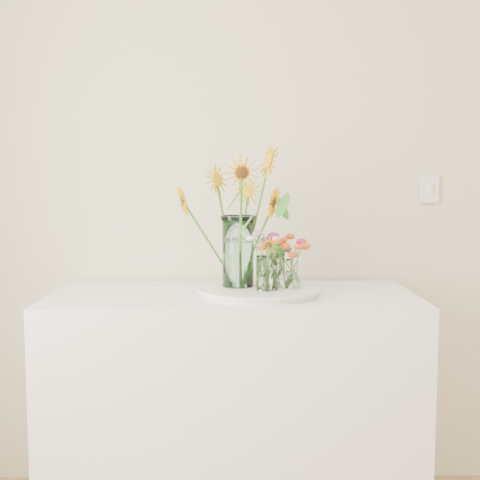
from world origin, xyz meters
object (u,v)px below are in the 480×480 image
(small_vase_a, at_px, (267,273))
(counter, at_px, (233,406))
(tray, at_px, (258,291))
(small_vase_c, at_px, (276,268))
(small_vase_b, at_px, (290,274))
(mason_jar, at_px, (238,251))

(small_vase_a, bearing_deg, counter, 141.04)
(counter, bearing_deg, small_vase_a, -38.96)
(tray, relative_size, small_vase_c, 3.61)
(small_vase_a, bearing_deg, small_vase_b, 29.64)
(mason_jar, relative_size, small_vase_a, 2.08)
(mason_jar, distance_m, small_vase_c, 0.19)
(counter, distance_m, small_vase_b, 0.58)
(tray, relative_size, small_vase_b, 3.90)
(counter, distance_m, small_vase_a, 0.57)
(small_vase_b, bearing_deg, mason_jar, 170.16)
(mason_jar, relative_size, small_vase_b, 2.45)
(mason_jar, bearing_deg, small_vase_b, -9.84)
(mason_jar, bearing_deg, counter, 139.06)
(counter, height_order, small_vase_b, small_vase_b)
(small_vase_b, bearing_deg, counter, 166.39)
(counter, relative_size, tray, 3.14)
(tray, relative_size, mason_jar, 1.59)
(mason_jar, bearing_deg, small_vase_c, 29.13)
(tray, bearing_deg, small_vase_a, -68.33)
(counter, xyz_separation_m, small_vase_a, (0.13, -0.10, 0.54))
(small_vase_c, bearing_deg, counter, -159.17)
(small_vase_b, bearing_deg, small_vase_a, -150.36)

